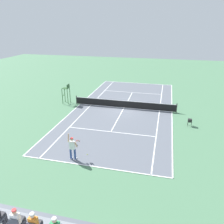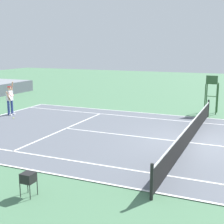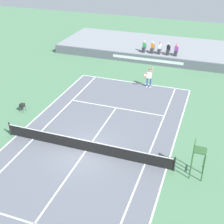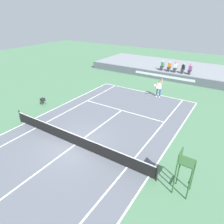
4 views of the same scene
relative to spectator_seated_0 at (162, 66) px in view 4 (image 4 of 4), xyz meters
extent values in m
plane|color=#4C7A56|center=(0.71, -18.40, -1.62)|extent=(80.00, 80.00, 0.00)
cube|color=slate|center=(0.71, -18.40, -1.61)|extent=(10.98, 23.78, 0.02)
cube|color=white|center=(0.71, -6.51, -1.60)|extent=(10.98, 0.10, 0.01)
cube|color=white|center=(-4.78, -18.40, -1.60)|extent=(0.10, 23.78, 0.01)
cube|color=white|center=(6.20, -18.40, -1.60)|extent=(0.10, 23.78, 0.01)
cube|color=white|center=(-3.40, -18.40, -1.60)|extent=(0.10, 23.78, 0.01)
cube|color=white|center=(4.82, -18.40, -1.60)|extent=(0.10, 23.78, 0.01)
cube|color=white|center=(0.71, -12.00, -1.60)|extent=(8.22, 0.10, 0.01)
cube|color=white|center=(0.71, -18.40, -1.60)|extent=(0.10, 12.80, 0.01)
cube|color=white|center=(0.71, -6.61, -1.60)|extent=(0.10, 0.20, 0.01)
cylinder|color=black|center=(-5.23, -18.40, -1.08)|extent=(0.10, 0.10, 1.07)
cylinder|color=black|center=(6.65, -18.40, -1.08)|extent=(0.10, 0.10, 1.07)
cube|color=black|center=(0.71, -18.40, -1.14)|extent=(11.78, 0.02, 0.84)
cube|color=white|center=(0.71, -18.40, -0.72)|extent=(11.78, 0.03, 0.06)
cube|color=#565B66|center=(0.71, -1.03, -1.12)|extent=(23.26, 0.24, 1.01)
cube|color=silver|center=(0.71, -1.15, -1.07)|extent=(8.14, 0.01, 0.32)
cube|color=gray|center=(0.71, 3.37, -1.12)|extent=(23.26, 8.55, 1.01)
cube|color=#474C56|center=(0.00, 0.02, -0.20)|extent=(0.44, 0.44, 0.06)
cube|color=#474C56|center=(0.00, 0.22, 0.05)|extent=(0.44, 0.06, 0.44)
cylinder|color=#4C4C51|center=(0.18, -0.13, -0.42)|extent=(0.04, 0.04, 0.38)
cylinder|color=#4C4C51|center=(-0.18, -0.13, -0.42)|extent=(0.04, 0.04, 0.38)
cube|color=#2D2D33|center=(0.00, -0.08, -0.12)|extent=(0.34, 0.44, 0.16)
cube|color=#2D2D33|center=(0.00, -0.28, -0.39)|extent=(0.30, 0.14, 0.44)
cube|color=#2D8C51|center=(0.00, 0.08, 0.17)|extent=(0.36, 0.22, 0.52)
sphere|color=tan|center=(0.00, 0.08, 0.54)|extent=(0.20, 0.20, 0.20)
cylinder|color=white|center=(0.00, 0.08, 0.63)|extent=(0.19, 0.19, 0.05)
cube|color=#474C56|center=(0.97, 0.02, -0.20)|extent=(0.44, 0.44, 0.06)
cube|color=#474C56|center=(0.97, 0.22, 0.05)|extent=(0.44, 0.06, 0.44)
cylinder|color=#4C4C51|center=(1.15, -0.13, -0.42)|extent=(0.04, 0.04, 0.38)
cylinder|color=#4C4C51|center=(0.80, -0.13, -0.42)|extent=(0.04, 0.04, 0.38)
cube|color=#2D2D33|center=(0.97, -0.08, -0.12)|extent=(0.34, 0.44, 0.16)
cube|color=#2D2D33|center=(0.97, -0.28, -0.39)|extent=(0.30, 0.14, 0.44)
cube|color=orange|center=(0.97, 0.08, 0.17)|extent=(0.36, 0.22, 0.52)
sphere|color=beige|center=(0.97, 0.08, 0.54)|extent=(0.20, 0.20, 0.20)
cylinder|color=white|center=(0.97, 0.08, 0.63)|extent=(0.19, 0.19, 0.05)
cube|color=#474C56|center=(1.80, 0.02, -0.20)|extent=(0.44, 0.44, 0.06)
cube|color=#474C56|center=(1.80, 0.22, 0.05)|extent=(0.44, 0.06, 0.44)
cylinder|color=#4C4C51|center=(1.98, -0.13, -0.42)|extent=(0.04, 0.04, 0.38)
cylinder|color=#4C4C51|center=(1.62, -0.13, -0.42)|extent=(0.04, 0.04, 0.38)
cube|color=#2D2D33|center=(1.80, -0.08, -0.12)|extent=(0.34, 0.44, 0.16)
cube|color=#2D2D33|center=(1.80, -0.28, -0.39)|extent=(0.30, 0.14, 0.44)
cube|color=white|center=(1.80, 0.08, 0.17)|extent=(0.36, 0.22, 0.52)
sphere|color=tan|center=(1.80, 0.08, 0.54)|extent=(0.20, 0.20, 0.20)
cylinder|color=red|center=(1.80, 0.08, 0.63)|extent=(0.19, 0.19, 0.05)
cube|color=#474C56|center=(2.79, 0.02, -0.20)|extent=(0.44, 0.44, 0.06)
cube|color=#474C56|center=(2.79, 0.22, 0.05)|extent=(0.44, 0.06, 0.44)
cylinder|color=#4C4C51|center=(2.96, -0.13, -0.42)|extent=(0.04, 0.04, 0.38)
cylinder|color=#4C4C51|center=(2.61, -0.13, -0.42)|extent=(0.04, 0.04, 0.38)
cube|color=#2D2D33|center=(2.79, -0.08, -0.12)|extent=(0.34, 0.44, 0.16)
cube|color=#2D2D33|center=(2.79, -0.28, -0.39)|extent=(0.30, 0.14, 0.44)
cube|color=black|center=(2.79, 0.08, 0.17)|extent=(0.36, 0.22, 0.52)
sphere|color=brown|center=(2.79, 0.08, 0.54)|extent=(0.20, 0.20, 0.20)
cylinder|color=white|center=(2.79, 0.08, 0.63)|extent=(0.19, 0.19, 0.05)
cube|color=#474C56|center=(3.68, 0.02, -0.20)|extent=(0.44, 0.44, 0.06)
cube|color=#474C56|center=(3.68, 0.22, 0.05)|extent=(0.44, 0.06, 0.44)
cylinder|color=#4C4C51|center=(3.85, -0.13, -0.42)|extent=(0.04, 0.04, 0.38)
cylinder|color=#4C4C51|center=(3.50, -0.13, -0.42)|extent=(0.04, 0.04, 0.38)
cube|color=#2D2D33|center=(3.68, -0.08, -0.12)|extent=(0.34, 0.44, 0.16)
cube|color=#2D2D33|center=(3.68, -0.28, -0.39)|extent=(0.30, 0.14, 0.44)
cube|color=purple|center=(3.68, 0.08, 0.17)|extent=(0.36, 0.22, 0.52)
sphere|color=tan|center=(3.68, 0.08, 0.54)|extent=(0.20, 0.20, 0.20)
cylinder|color=red|center=(3.68, 0.08, 0.63)|extent=(0.19, 0.19, 0.05)
cylinder|color=navy|center=(2.48, -6.98, -1.16)|extent=(0.15, 0.15, 0.92)
cylinder|color=navy|center=(2.16, -6.99, -1.16)|extent=(0.15, 0.15, 0.92)
cube|color=white|center=(2.48, -7.04, -1.57)|extent=(0.13, 0.28, 0.10)
cube|color=white|center=(2.16, -7.05, -1.57)|extent=(0.13, 0.28, 0.10)
cube|color=white|center=(2.32, -6.98, -0.40)|extent=(0.41, 0.26, 0.60)
sphere|color=tan|center=(2.32, -6.98, 0.07)|extent=(0.22, 0.22, 0.22)
cylinder|color=red|center=(2.32, -6.98, 0.16)|extent=(0.21, 0.21, 0.06)
cylinder|color=tan|center=(2.58, -7.00, 0.16)|extent=(0.10, 0.22, 0.61)
cylinder|color=tan|center=(2.06, -7.10, -0.38)|extent=(0.10, 0.33, 0.56)
cylinder|color=black|center=(2.03, -7.22, -0.51)|extent=(0.04, 0.19, 0.25)
torus|color=red|center=(2.03, -7.40, -0.25)|extent=(0.31, 0.21, 0.26)
cylinder|color=silver|center=(2.03, -7.40, -0.25)|extent=(0.28, 0.17, 0.22)
sphere|color=#D1E533|center=(1.54, -7.85, -1.59)|extent=(0.07, 0.07, 0.07)
cylinder|color=#2D562D|center=(8.34, -18.05, -0.67)|extent=(0.07, 0.07, 1.90)
cylinder|color=#2D562D|center=(8.34, -18.75, -0.67)|extent=(0.07, 0.07, 1.90)
cylinder|color=#2D562D|center=(7.64, -18.05, -0.67)|extent=(0.07, 0.07, 1.90)
cylinder|color=#2D562D|center=(7.64, -18.75, -0.67)|extent=(0.07, 0.07, 1.90)
cube|color=#2D562D|center=(7.99, -18.40, 0.31)|extent=(0.70, 0.70, 0.06)
cube|color=#2D562D|center=(7.64, -18.40, 0.58)|extent=(0.06, 0.70, 0.48)
cube|color=#2D562D|center=(8.30, -18.40, -0.57)|extent=(0.10, 0.70, 0.04)
cube|color=black|center=(-6.40, -15.11, -1.06)|extent=(0.36, 0.36, 0.28)
cylinder|color=black|center=(-6.57, -15.28, -1.41)|extent=(0.02, 0.02, 0.42)
cylinder|color=black|center=(-6.23, -15.28, -1.41)|extent=(0.02, 0.02, 0.42)
cylinder|color=black|center=(-6.57, -14.94, -1.41)|extent=(0.02, 0.02, 0.42)
cylinder|color=black|center=(-6.23, -14.94, -1.41)|extent=(0.02, 0.02, 0.42)
ellipsoid|color=#D1E533|center=(-6.40, -15.11, -0.98)|extent=(0.30, 0.30, 0.12)
camera|label=1|loc=(-3.78, 5.97, 7.78)|focal=36.03mm
camera|label=2|loc=(-13.40, -20.76, 2.60)|focal=52.12mm
camera|label=3|loc=(7.90, -33.39, 10.96)|focal=48.96mm
camera|label=4|loc=(9.00, -26.49, 6.68)|focal=32.14mm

